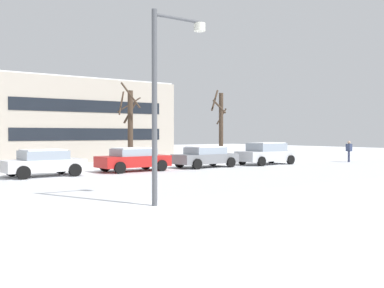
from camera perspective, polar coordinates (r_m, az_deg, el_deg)
street_lamp at (r=13.36m, az=-3.58°, el=7.41°), size 1.90×0.36×5.77m
parked_car_white at (r=23.37m, az=-18.54°, el=-2.26°), size 3.93×2.24×1.35m
parked_car_red at (r=25.37m, az=-7.52°, el=-1.93°), size 4.16×2.09×1.35m
parked_car_gray at (r=28.08m, az=1.72°, el=-1.62°), size 4.24×2.13×1.34m
parked_car_silver at (r=31.18m, az=9.55°, el=-1.19°), size 4.51×2.16×1.54m
pedestrian_crossing at (r=35.52m, az=19.50°, el=-0.70°), size 0.40×0.44×1.60m
tree_far_left at (r=29.82m, az=-7.96°, el=2.46°), size 1.96×1.94×5.49m
tree_far_right at (r=32.30m, az=3.70°, el=2.39°), size 1.31×1.49×5.37m
building_far_right at (r=39.74m, az=-16.09°, el=2.80°), size 14.76×11.99×6.40m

